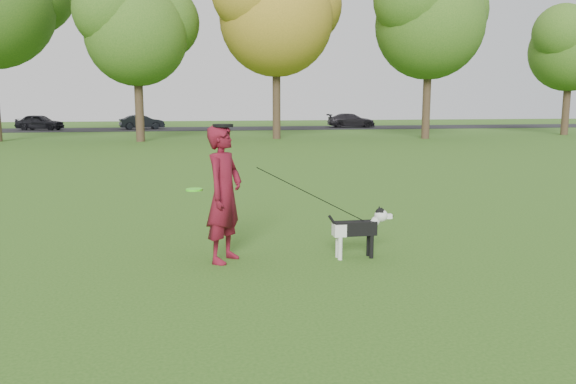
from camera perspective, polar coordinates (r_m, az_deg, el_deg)
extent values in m
plane|color=#285116|center=(7.91, 1.14, -7.32)|extent=(120.00, 120.00, 0.00)
cube|color=black|center=(47.50, -8.61, 6.37)|extent=(120.00, 7.00, 0.02)
imported|color=#5D0D19|center=(7.89, -6.50, -0.20)|extent=(0.77, 0.84, 1.93)
cube|color=black|center=(8.16, 6.81, -3.68)|extent=(0.62, 0.19, 0.20)
cube|color=silver|center=(8.10, 5.22, -3.84)|extent=(0.17, 0.19, 0.18)
cylinder|color=silver|center=(8.10, 5.32, -5.72)|extent=(0.06, 0.06, 0.34)
cylinder|color=silver|center=(8.22, 5.07, -5.49)|extent=(0.06, 0.06, 0.34)
cylinder|color=black|center=(8.23, 8.48, -5.53)|extent=(0.06, 0.06, 0.34)
cylinder|color=black|center=(8.36, 8.18, -5.31)|extent=(0.06, 0.06, 0.34)
cylinder|color=silver|center=(8.23, 8.67, -3.25)|extent=(0.20, 0.12, 0.22)
sphere|color=silver|center=(8.25, 9.43, -2.37)|extent=(0.19, 0.19, 0.19)
sphere|color=black|center=(8.23, 9.36, -2.11)|extent=(0.15, 0.15, 0.15)
cube|color=silver|center=(8.28, 10.08, -2.45)|extent=(0.12, 0.07, 0.07)
sphere|color=black|center=(8.31, 10.52, -2.43)|extent=(0.04, 0.04, 0.04)
cone|color=black|center=(8.18, 9.49, -1.79)|extent=(0.07, 0.07, 0.08)
cone|color=black|center=(8.27, 9.25, -1.66)|extent=(0.07, 0.07, 0.08)
cylinder|color=black|center=(8.06, 4.80, -3.29)|extent=(0.21, 0.04, 0.28)
cylinder|color=black|center=(8.21, 8.26, -3.20)|extent=(0.13, 0.13, 0.02)
imported|color=black|center=(48.77, -23.91, 6.50)|extent=(3.88, 2.36, 1.24)
imported|color=black|center=(47.58, -14.63, 6.90)|extent=(3.71, 2.02, 1.16)
imported|color=black|center=(49.56, 6.43, 7.24)|extent=(4.28, 2.02, 1.21)
cylinder|color=#46ED1D|center=(7.79, -9.51, 0.24)|extent=(0.23, 0.23, 0.02)
cylinder|color=black|center=(7.80, -6.63, 6.73)|extent=(0.28, 0.28, 0.04)
cylinder|color=#38281C|center=(33.02, -14.88, 8.62)|extent=(0.48, 0.48, 4.20)
sphere|color=#426B1E|center=(33.28, -15.20, 16.10)|extent=(5.60, 5.60, 5.60)
cylinder|color=#38281C|center=(34.37, -1.18, 9.63)|extent=(0.48, 0.48, 5.04)
sphere|color=#A58426|center=(34.81, -1.21, 18.23)|extent=(6.72, 6.72, 6.72)
cylinder|color=#38281C|center=(35.53, 13.90, 9.18)|extent=(0.48, 0.48, 4.83)
sphere|color=#426B1E|center=(35.90, 14.22, 17.17)|extent=(6.44, 6.44, 6.44)
cylinder|color=#38281C|center=(42.86, 26.42, 7.89)|extent=(0.48, 0.48, 3.99)
sphere|color=#426B1E|center=(43.03, 26.82, 13.38)|extent=(5.32, 5.32, 5.32)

